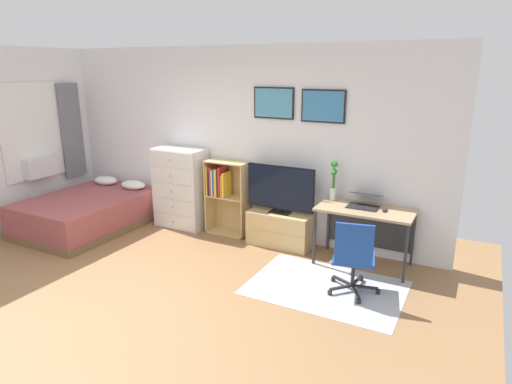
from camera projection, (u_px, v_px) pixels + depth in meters
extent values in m
plane|color=#936B44|center=(124.00, 300.00, 4.70)|extent=(7.20, 7.20, 0.00)
cube|color=white|center=(236.00, 142.00, 6.40)|extent=(6.12, 0.06, 2.70)
cube|color=black|center=(274.00, 103.00, 5.92)|extent=(0.59, 0.02, 0.42)
cube|color=#4C93B7|center=(273.00, 103.00, 5.91)|extent=(0.55, 0.01, 0.38)
cube|color=black|center=(323.00, 106.00, 5.61)|extent=(0.59, 0.02, 0.42)
cube|color=teal|center=(323.00, 106.00, 5.60)|extent=(0.55, 0.01, 0.38)
cube|color=white|center=(32.00, 131.00, 6.74)|extent=(0.02, 1.03, 1.48)
cube|color=silver|center=(31.00, 131.00, 6.75)|extent=(0.01, 0.95, 1.40)
cube|color=slate|center=(72.00, 131.00, 7.33)|extent=(0.05, 0.40, 1.54)
cube|color=silver|center=(41.00, 167.00, 6.85)|extent=(0.20, 0.52, 0.30)
cube|color=#B2B7BC|center=(326.00, 287.00, 4.96)|extent=(1.70, 1.20, 0.01)
cube|color=brown|center=(89.00, 225.00, 6.80)|extent=(1.41, 1.92, 0.10)
cube|color=#9E4C4C|center=(87.00, 209.00, 6.73)|extent=(1.37, 1.88, 0.40)
ellipsoid|color=white|center=(106.00, 180.00, 7.40)|extent=(0.44, 0.28, 0.14)
ellipsoid|color=white|center=(133.00, 185.00, 7.12)|extent=(0.44, 0.28, 0.14)
cube|color=white|center=(181.00, 188.00, 6.75)|extent=(0.79, 0.42, 1.23)
cube|color=silver|center=(174.00, 222.00, 6.70)|extent=(0.75, 0.01, 0.22)
sphere|color=#A59E8C|center=(173.00, 222.00, 6.68)|extent=(0.03, 0.03, 0.03)
cube|color=silver|center=(173.00, 207.00, 6.63)|extent=(0.75, 0.01, 0.22)
sphere|color=#A59E8C|center=(172.00, 207.00, 6.62)|extent=(0.03, 0.03, 0.03)
cube|color=silver|center=(172.00, 191.00, 6.56)|extent=(0.75, 0.01, 0.22)
sphere|color=#A59E8C|center=(171.00, 192.00, 6.55)|extent=(0.03, 0.03, 0.03)
cube|color=silver|center=(171.00, 176.00, 6.50)|extent=(0.75, 0.01, 0.22)
sphere|color=#A59E8C|center=(171.00, 176.00, 6.48)|extent=(0.03, 0.03, 0.03)
cube|color=silver|center=(170.00, 160.00, 6.43)|extent=(0.75, 0.01, 0.22)
sphere|color=#A59E8C|center=(170.00, 160.00, 6.42)|extent=(0.03, 0.03, 0.03)
cube|color=tan|center=(210.00, 195.00, 6.59)|extent=(0.02, 0.30, 1.10)
cube|color=tan|center=(246.00, 201.00, 6.32)|extent=(0.02, 0.30, 1.10)
cube|color=tan|center=(228.00, 232.00, 6.60)|extent=(0.63, 0.30, 0.02)
cube|color=tan|center=(228.00, 197.00, 6.45)|extent=(0.60, 0.30, 0.02)
cube|color=tan|center=(227.00, 162.00, 6.31)|extent=(0.60, 0.30, 0.02)
cube|color=tan|center=(233.00, 195.00, 6.58)|extent=(0.63, 0.01, 1.10)
cube|color=gold|center=(211.00, 180.00, 6.49)|extent=(0.02, 0.24, 0.43)
cube|color=black|center=(212.00, 183.00, 6.49)|extent=(0.02, 0.23, 0.36)
cube|color=red|center=(213.00, 181.00, 6.45)|extent=(0.03, 0.19, 0.42)
cube|color=white|center=(215.00, 182.00, 6.45)|extent=(0.02, 0.21, 0.39)
cube|color=#1E519E|center=(217.00, 182.00, 6.43)|extent=(0.02, 0.21, 0.39)
cube|color=gold|center=(218.00, 182.00, 6.40)|extent=(0.04, 0.17, 0.41)
cube|color=black|center=(221.00, 182.00, 6.41)|extent=(0.02, 0.24, 0.42)
cube|color=red|center=(222.00, 182.00, 6.38)|extent=(0.03, 0.20, 0.44)
cube|color=orange|center=(224.00, 186.00, 6.37)|extent=(0.02, 0.18, 0.32)
cube|color=gold|center=(227.00, 184.00, 6.37)|extent=(0.03, 0.23, 0.36)
cube|color=tan|center=(280.00, 229.00, 6.10)|extent=(0.89, 0.40, 0.48)
cube|color=tan|center=(274.00, 233.00, 5.93)|extent=(0.89, 0.01, 0.02)
cube|color=black|center=(280.00, 212.00, 6.02)|extent=(0.28, 0.16, 0.02)
cube|color=black|center=(280.00, 210.00, 6.01)|extent=(0.06, 0.04, 0.05)
cube|color=black|center=(280.00, 188.00, 5.92)|extent=(0.98, 0.02, 0.61)
cube|color=black|center=(280.00, 188.00, 5.91)|extent=(0.95, 0.01, 0.58)
cube|color=tan|center=(366.00, 210.00, 5.35)|extent=(1.16, 0.60, 0.03)
cube|color=#2D2D30|center=(314.00, 237.00, 5.47)|extent=(0.03, 0.03, 0.71)
cube|color=#2D2D30|center=(406.00, 254.00, 4.98)|extent=(0.03, 0.03, 0.71)
cube|color=#2D2D30|center=(328.00, 224.00, 5.93)|extent=(0.03, 0.03, 0.71)
cube|color=#2D2D30|center=(413.00, 239.00, 5.44)|extent=(0.03, 0.03, 0.71)
cube|color=#2D2D30|center=(369.00, 228.00, 5.69)|extent=(1.10, 0.02, 0.50)
cylinder|color=#232326|center=(378.00, 292.00, 4.82)|extent=(0.05, 0.05, 0.05)
cube|color=#232326|center=(365.00, 287.00, 4.84)|extent=(0.28, 0.09, 0.02)
cylinder|color=#232326|center=(361.00, 279.00, 5.11)|extent=(0.05, 0.05, 0.05)
cube|color=#232326|center=(357.00, 280.00, 4.99)|extent=(0.06, 0.28, 0.02)
cylinder|color=#232326|center=(333.00, 279.00, 5.10)|extent=(0.05, 0.05, 0.05)
cube|color=#232326|center=(343.00, 281.00, 4.98)|extent=(0.27, 0.14, 0.02)
cylinder|color=#232326|center=(330.00, 293.00, 4.80)|extent=(0.05, 0.05, 0.05)
cube|color=#232326|center=(341.00, 287.00, 4.83)|extent=(0.21, 0.23, 0.02)
cylinder|color=#232326|center=(358.00, 301.00, 4.62)|extent=(0.05, 0.05, 0.05)
cube|color=#232326|center=(355.00, 292.00, 4.74)|extent=(0.17, 0.26, 0.02)
cylinder|color=#232326|center=(353.00, 272.00, 4.83)|extent=(0.04, 0.04, 0.30)
cube|color=#1E479E|center=(354.00, 258.00, 4.79)|extent=(0.52, 0.52, 0.03)
cube|color=#1E479E|center=(354.00, 245.00, 4.54)|extent=(0.39, 0.12, 0.45)
cube|color=#333338|center=(363.00, 207.00, 5.40)|extent=(0.38, 0.26, 0.01)
cube|color=black|center=(363.00, 206.00, 5.39)|extent=(0.35, 0.23, 0.00)
cube|color=#333338|center=(367.00, 194.00, 5.50)|extent=(0.38, 0.24, 0.07)
cube|color=#234C5B|center=(367.00, 194.00, 5.49)|extent=(0.36, 0.22, 0.06)
ellipsoid|color=#262628|center=(385.00, 210.00, 5.24)|extent=(0.06, 0.10, 0.03)
cylinder|color=silver|center=(333.00, 194.00, 5.70)|extent=(0.09, 0.09, 0.16)
cylinder|color=#3D8438|center=(335.00, 180.00, 5.64)|extent=(0.01, 0.01, 0.43)
sphere|color=#308B2C|center=(335.00, 164.00, 5.58)|extent=(0.07, 0.07, 0.07)
cylinder|color=#3D8438|center=(334.00, 184.00, 5.67)|extent=(0.01, 0.01, 0.33)
sphere|color=#308B2C|center=(335.00, 172.00, 5.62)|extent=(0.07, 0.07, 0.07)
cylinder|color=#3D8438|center=(333.00, 180.00, 5.67)|extent=(0.01, 0.01, 0.42)
sphere|color=#308B2C|center=(334.00, 164.00, 5.61)|extent=(0.07, 0.07, 0.07)
cylinder|color=#3D8438|center=(333.00, 184.00, 5.66)|extent=(0.01, 0.01, 0.31)
sphere|color=#308B2C|center=(333.00, 173.00, 5.62)|extent=(0.07, 0.07, 0.07)
cylinder|color=#3D8438|center=(333.00, 185.00, 5.64)|extent=(0.01, 0.01, 0.32)
sphere|color=#308B2C|center=(334.00, 173.00, 5.60)|extent=(0.07, 0.07, 0.07)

